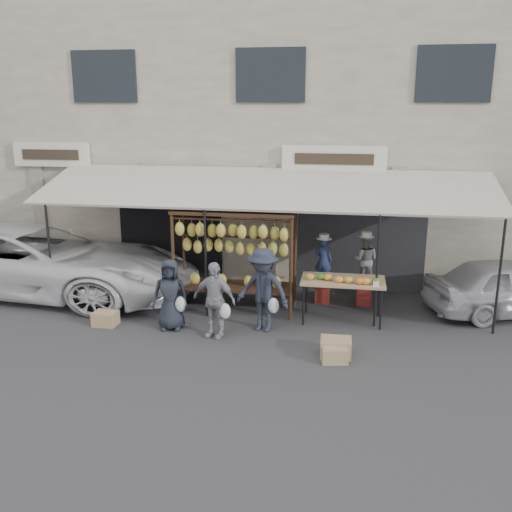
{
  "coord_description": "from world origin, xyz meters",
  "views": [
    {
      "loc": [
        1.94,
        -9.93,
        4.4
      ],
      "look_at": [
        0.02,
        1.4,
        1.3
      ],
      "focal_mm": 40.0,
      "sensor_mm": 36.0,
      "label": 1
    }
  ],
  "objects": [
    {
      "name": "sedan",
      "position": [
        5.38,
        2.36,
        0.61
      ],
      "size": [
        3.87,
        2.51,
        1.22
      ],
      "primitive_type": "imported",
      "rotation": [
        0.0,
        0.0,
        1.89
      ],
      "color": "#AEAEB4",
      "rests_on": "ground_plane"
    },
    {
      "name": "vendor_right",
      "position": [
        2.3,
        2.45,
        1.03
      ],
      "size": [
        0.61,
        0.5,
        1.14
      ],
      "primitive_type": "imported",
      "rotation": [
        0.0,
        0.0,
        3.0
      ],
      "color": "slate",
      "rests_on": "stool_right"
    },
    {
      "name": "shophouse",
      "position": [
        -0.0,
        6.5,
        3.65
      ],
      "size": [
        24.0,
        6.15,
        7.3
      ],
      "color": "beige",
      "rests_on": "ground_plane"
    },
    {
      "name": "customer_mid",
      "position": [
        -0.57,
        0.11,
        0.75
      ],
      "size": [
        0.94,
        0.55,
        1.5
      ],
      "primitive_type": "imported",
      "rotation": [
        0.0,
        0.0,
        -0.23
      ],
      "color": "#9696A0",
      "rests_on": "ground_plane"
    },
    {
      "name": "crate_near_a",
      "position": [
        1.76,
        -0.65,
        0.13
      ],
      "size": [
        0.5,
        0.42,
        0.27
      ],
      "primitive_type": "cube",
      "rotation": [
        0.0,
        0.0,
        0.18
      ],
      "color": "tan",
      "rests_on": "ground_plane"
    },
    {
      "name": "banana_rack",
      "position": [
        -0.47,
        1.54,
        1.57
      ],
      "size": [
        2.6,
        0.9,
        2.24
      ],
      "color": "black",
      "rests_on": "ground_plane"
    },
    {
      "name": "customer_left",
      "position": [
        -1.52,
        0.34,
        0.72
      ],
      "size": [
        0.76,
        0.55,
        1.44
      ],
      "primitive_type": "imported",
      "rotation": [
        0.0,
        0.0,
        0.14
      ],
      "color": "#21252F",
      "rests_on": "ground_plane"
    },
    {
      "name": "crate_near_b",
      "position": [
        1.78,
        -0.41,
        0.16
      ],
      "size": [
        0.56,
        0.43,
        0.33
      ],
      "primitive_type": "cube",
      "rotation": [
        0.0,
        0.0,
        0.03
      ],
      "color": "tan",
      "rests_on": "ground_plane"
    },
    {
      "name": "produce_table",
      "position": [
        1.84,
        1.29,
        0.88
      ],
      "size": [
        1.7,
        0.9,
        1.04
      ],
      "color": "tan",
      "rests_on": "ground_plane"
    },
    {
      "name": "crate_far",
      "position": [
        -2.91,
        0.29,
        0.14
      ],
      "size": [
        0.49,
        0.38,
        0.28
      ],
      "primitive_type": "cube",
      "rotation": [
        0.0,
        0.0,
        -0.03
      ],
      "color": "tan",
      "rests_on": "ground_plane"
    },
    {
      "name": "ground_plane",
      "position": [
        0.0,
        0.0,
        0.0
      ],
      "size": [
        90.0,
        90.0,
        0.0
      ],
      "primitive_type": "plane",
      "color": "#2D2D30"
    },
    {
      "name": "stool_right",
      "position": [
        2.3,
        2.45,
        0.23
      ],
      "size": [
        0.42,
        0.42,
        0.47
      ],
      "primitive_type": "cube",
      "rotation": [
        0.0,
        0.0,
        -0.33
      ],
      "color": "maroon",
      "rests_on": "ground_plane"
    },
    {
      "name": "vendor_left",
      "position": [
        1.38,
        2.42,
        0.99
      ],
      "size": [
        0.41,
        0.29,
        1.07
      ],
      "primitive_type": "imported",
      "rotation": [
        0.0,
        0.0,
        3.05
      ],
      "color": "navy",
      "rests_on": "stool_left"
    },
    {
      "name": "stool_left",
      "position": [
        1.38,
        2.42,
        0.23
      ],
      "size": [
        0.41,
        0.41,
        0.45
      ],
      "primitive_type": "cube",
      "rotation": [
        0.0,
        0.0,
        0.32
      ],
      "color": "maroon",
      "rests_on": "ground_plane"
    },
    {
      "name": "customer_right",
      "position": [
        0.3,
        0.57,
        0.84
      ],
      "size": [
        1.22,
        0.89,
        1.69
      ],
      "primitive_type": "imported",
      "rotation": [
        0.0,
        0.0,
        -0.26
      ],
      "color": "#252A39",
      "rests_on": "ground_plane"
    },
    {
      "name": "awning",
      "position": [
        0.01,
        2.28,
        2.57
      ],
      "size": [
        10.0,
        2.35,
        2.92
      ],
      "color": "beige",
      "rests_on": "ground_plane"
    },
    {
      "name": "van",
      "position": [
        -5.66,
        2.03,
        1.18
      ],
      "size": [
        5.86,
        3.02,
        2.37
      ],
      "primitive_type": "imported",
      "rotation": [
        0.0,
        0.0,
        1.5
      ],
      "color": "white",
      "rests_on": "ground_plane"
    }
  ]
}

